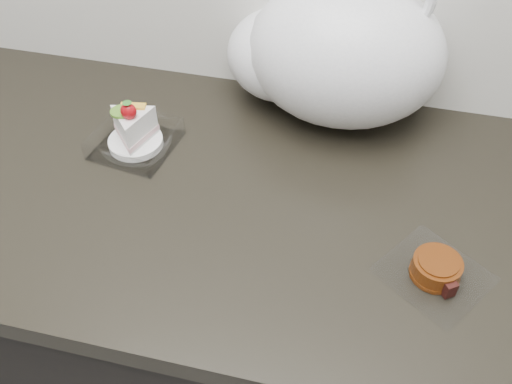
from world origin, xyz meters
name	(u,v)px	position (x,y,z in m)	size (l,w,h in m)	color
counter	(229,328)	(0.00, 1.69, 0.45)	(2.04, 0.64, 0.90)	black
cake_tray	(134,134)	(-0.18, 1.76, 0.93)	(0.15, 0.15, 0.10)	white
mooncake_wrap	(436,270)	(0.35, 1.59, 0.91)	(0.19, 0.19, 0.03)	white
plastic_bag	(332,53)	(0.14, 1.94, 1.03)	(0.41, 0.30, 0.32)	white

